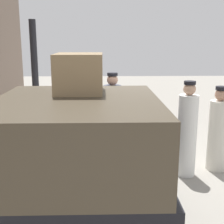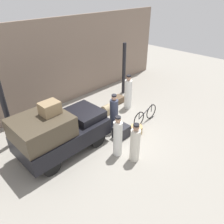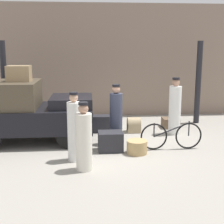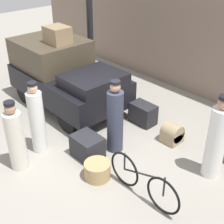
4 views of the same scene
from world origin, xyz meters
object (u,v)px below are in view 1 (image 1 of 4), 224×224
(bicycle, at_px, (136,119))
(porter_standing_middle, at_px, (112,117))
(wicker_basket, at_px, (152,138))
(trunk_on_truck_roof, at_px, (79,73))
(conductor_in_dark_uniform, at_px, (187,133))
(trunk_wicker_pale, at_px, (61,134))
(suitcase_small_leather, at_px, (143,144))
(porter_carrying_trunk, at_px, (78,98))
(porter_lifting_near_truck, at_px, (218,133))
(trunk_large_brown, at_px, (51,121))
(suitcase_black_upright, at_px, (47,147))
(truck, at_px, (82,154))

(bicycle, xyz_separation_m, porter_standing_middle, (-1.48, 0.67, 0.42))
(wicker_basket, relative_size, trunk_on_truck_roof, 0.83)
(conductor_in_dark_uniform, relative_size, trunk_wicker_pale, 3.47)
(trunk_wicker_pale, distance_m, suitcase_small_leather, 2.09)
(porter_carrying_trunk, relative_size, porter_lifting_near_truck, 1.15)
(trunk_large_brown, bearing_deg, porter_standing_middle, -141.51)
(bicycle, relative_size, suitcase_black_upright, 2.51)
(suitcase_black_upright, xyz_separation_m, suitcase_small_leather, (0.14, -2.00, -0.01))
(suitcase_black_upright, bearing_deg, suitcase_small_leather, -85.92)
(porter_standing_middle, xyz_separation_m, suitcase_black_upright, (-0.36, 1.35, -0.53))
(bicycle, distance_m, wicker_basket, 1.07)
(trunk_large_brown, height_order, trunk_wicker_pale, trunk_wicker_pale)
(truck, distance_m, suitcase_small_leather, 2.75)
(porter_lifting_near_truck, distance_m, suitcase_black_upright, 3.39)
(wicker_basket, height_order, trunk_on_truck_roof, trunk_on_truck_roof)
(truck, relative_size, suitcase_black_upright, 5.09)
(porter_standing_middle, relative_size, suitcase_black_upright, 2.55)
(trunk_wicker_pale, bearing_deg, truck, -167.41)
(trunk_on_truck_roof, bearing_deg, trunk_large_brown, 13.81)
(truck, bearing_deg, trunk_wicker_pale, 12.59)
(suitcase_small_leather, bearing_deg, truck, 155.06)
(truck, xyz_separation_m, porter_carrying_trunk, (4.64, 0.42, -0.12))
(truck, distance_m, porter_lifting_near_truck, 2.97)
(conductor_in_dark_uniform, relative_size, suitcase_small_leather, 2.57)
(conductor_in_dark_uniform, height_order, porter_standing_middle, porter_standing_middle)
(truck, xyz_separation_m, suitcase_small_leather, (2.41, -1.12, -0.71))
(porter_carrying_trunk, distance_m, porter_lifting_near_truck, 4.10)
(suitcase_small_leather, bearing_deg, porter_standing_middle, 71.80)
(suitcase_small_leather, bearing_deg, wicker_basket, -22.99)
(porter_carrying_trunk, distance_m, trunk_wicker_pale, 1.47)
(bicycle, bearing_deg, porter_lifting_near_truck, -151.81)
(wicker_basket, distance_m, porter_lifting_near_truck, 1.82)
(truck, distance_m, wicker_basket, 3.50)
(porter_standing_middle, bearing_deg, suitcase_small_leather, -108.20)
(truck, bearing_deg, bicycle, -15.50)
(bicycle, relative_size, trunk_wicker_pale, 3.46)
(bicycle, height_order, suitcase_black_upright, bicycle)
(wicker_basket, height_order, suitcase_small_leather, suitcase_small_leather)
(porter_standing_middle, bearing_deg, truck, 169.88)
(wicker_basket, distance_m, porter_standing_middle, 1.23)
(wicker_basket, relative_size, porter_lifting_near_truck, 0.34)
(porter_carrying_trunk, height_order, trunk_large_brown, porter_carrying_trunk)
(bicycle, xyz_separation_m, trunk_wicker_pale, (-0.76, 1.89, -0.16))
(bicycle, bearing_deg, suitcase_small_leather, 179.42)
(conductor_in_dark_uniform, relative_size, porter_standing_middle, 0.99)
(wicker_basket, bearing_deg, truck, 155.48)
(porter_carrying_trunk, height_order, porter_lifting_near_truck, porter_carrying_trunk)
(porter_carrying_trunk, relative_size, trunk_on_truck_roof, 2.79)
(porter_standing_middle, distance_m, porter_lifting_near_truck, 2.17)
(bicycle, bearing_deg, truck, 164.50)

